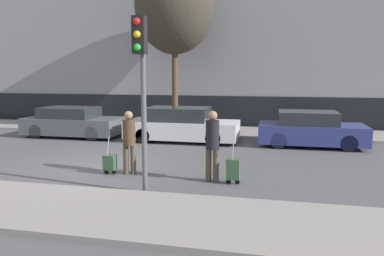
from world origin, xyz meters
name	(u,v)px	position (x,y,z in m)	size (l,w,h in m)	color
ground_plane	(103,165)	(0.00, 0.00, 0.00)	(80.00, 80.00, 0.00)	#4C4C4F
sidewalk_near	(22,205)	(0.00, -3.75, 0.06)	(28.00, 2.50, 0.12)	gray
sidewalk_far	(168,130)	(0.00, 7.00, 0.06)	(28.00, 3.00, 0.12)	gray
building_facade	(186,30)	(0.00, 10.63, 5.16)	(28.00, 2.92, 10.35)	gray
parked_car_0	(73,123)	(-3.62, 4.49, 0.62)	(4.19, 1.81, 1.30)	#4C5156
parked_car_1	(181,125)	(1.31, 4.45, 0.65)	(4.53, 1.81, 1.39)	silver
parked_car_2	(310,130)	(6.37, 4.50, 0.63)	(3.91, 1.82, 1.33)	navy
pedestrian_left	(129,139)	(1.19, -0.81, 0.99)	(0.35, 0.34, 1.74)	#4C4233
trolley_left	(110,162)	(0.65, -0.92, 0.32)	(0.34, 0.29, 1.07)	#335138
pedestrian_right	(212,141)	(3.52, -1.03, 1.04)	(0.35, 0.34, 1.82)	#4C4233
trolley_right	(233,169)	(4.06, -1.12, 0.37)	(0.34, 0.29, 1.17)	#335138
traffic_light	(141,70)	(2.15, -2.36, 2.81)	(0.28, 0.47, 3.96)	#515154
bare_tree_near_crossing	(174,5)	(0.34, 7.04, 5.86)	(3.67, 3.67, 8.01)	#4C3826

